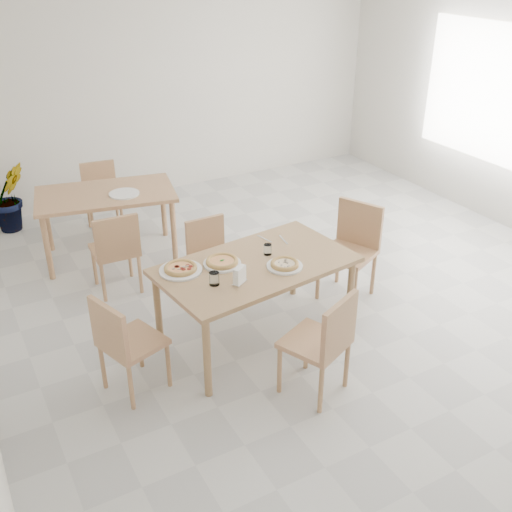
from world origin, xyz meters
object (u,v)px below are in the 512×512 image
main_table (256,271)px  plate_pepperoni (181,270)px  plate_margherita (222,264)px  chair_back_n (101,192)px  second_table (106,200)px  napkin_holder (240,276)px  chair_north (210,254)px  tumbler_a (268,249)px  plate_mushroom (285,266)px  tumbler_b (214,279)px  chair_west (123,340)px  plate_empty (124,194)px  potted_plant (9,197)px  pizza_margherita (222,261)px  chair_east (352,244)px  chair_south (325,339)px  chair_back_s (116,247)px  pizza_pepperoni (181,268)px  pizza_mushroom (285,264)px

main_table → plate_pepperoni: plate_pepperoni is taller
plate_margherita → chair_back_n: 2.79m
plate_margherita → second_table: (-0.39, 2.02, -0.10)m
plate_pepperoni → napkin_holder: 0.52m
chair_north → tumbler_a: size_ratio=8.73×
plate_mushroom → tumbler_b: (-0.62, 0.03, 0.04)m
chair_north → chair_west: size_ratio=0.95×
plate_empty → potted_plant: size_ratio=0.38×
chair_north → pizza_margherita: pizza_margherita is taller
chair_west → chair_east: chair_east is taller
pizza_margherita → chair_back_n: 2.79m
chair_south → chair_back_s: 2.39m
pizza_pepperoni → tumbler_b: (0.15, -0.32, 0.02)m
chair_west → plate_empty: bearing=-37.1°
plate_margherita → second_table: bearing=100.9°
chair_north → pizza_pepperoni: pizza_pepperoni is taller
chair_south → pizza_pepperoni: bearing=-80.4°
tumbler_b → pizza_margherita: bearing=53.2°
chair_east → pizza_pepperoni: 1.80m
plate_mushroom → tumbler_a: 0.26m
main_table → napkin_holder: bearing=-147.1°
chair_back_n → tumbler_b: bearing=-82.0°
tumbler_b → second_table: (-0.20, 2.28, -0.14)m
chair_south → main_table: bearing=-107.5°
chair_south → chair_back_n: 3.81m
chair_west → pizza_pepperoni: (0.61, 0.32, 0.29)m
tumbler_b → second_table: 2.29m
chair_west → second_table: (0.56, 2.28, 0.17)m
chair_north → plate_mushroom: size_ratio=2.70×
main_table → plate_mushroom: bearing=-51.7°
chair_south → plate_mushroom: 0.76m
second_table → pizza_pepperoni: bearing=-76.9°
plate_pepperoni → chair_back_n: bearing=88.1°
pizza_pepperoni → tumbler_b: 0.35m
plate_pepperoni → plate_empty: 1.81m
plate_mushroom → pizza_pepperoni: 0.84m
tumbler_b → plate_empty: (-0.03, 2.12, -0.04)m
napkin_holder → chair_back_s: 1.68m
main_table → pizza_mushroom: pizza_mushroom is taller
second_table → potted_plant: bearing=135.3°
plate_mushroom → pizza_margherita: size_ratio=0.95×
tumbler_a → chair_back_n: bearing=103.5°
plate_mushroom → main_table: bearing=135.6°
pizza_mushroom → napkin_holder: size_ratio=1.65×
pizza_mushroom → main_table: bearing=135.6°
plate_empty → potted_plant: (-0.99, 1.40, -0.35)m
tumbler_b → chair_back_n: size_ratio=0.13×
chair_north → tumbler_b: tumbler_b is taller
second_table → chair_back_s: size_ratio=1.83×
chair_back_s → tumbler_a: bearing=130.5°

